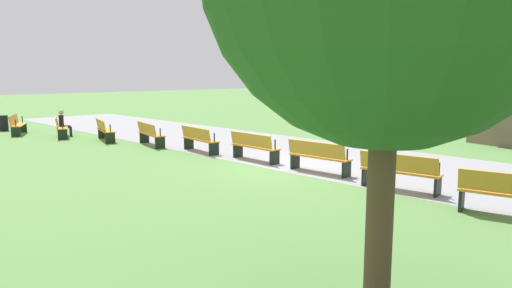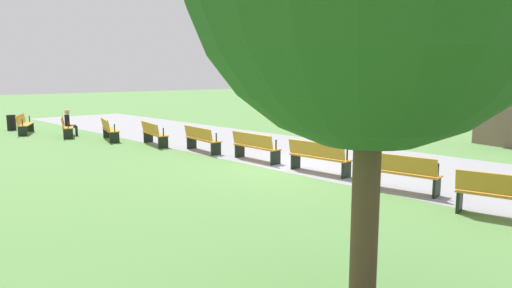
{
  "view_description": "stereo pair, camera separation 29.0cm",
  "coord_description": "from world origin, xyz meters",
  "px_view_note": "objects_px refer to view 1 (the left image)",
  "views": [
    {
      "loc": [
        8.86,
        -9.98,
        2.67
      ],
      "look_at": [
        -0.0,
        -1.25,
        0.8
      ],
      "focal_mm": 32.13,
      "sensor_mm": 36.0,
      "label": 1
    },
    {
      "loc": [
        9.06,
        -9.78,
        2.67
      ],
      "look_at": [
        -0.0,
        -1.25,
        0.8
      ],
      "focal_mm": 32.13,
      "sensor_mm": 36.0,
      "label": 2
    }
  ],
  "objects_px": {
    "bench_1": "(60,126)",
    "bench_7": "(399,171)",
    "bench_4": "(199,139)",
    "bench_0": "(17,124)",
    "bench_8": "(511,194)",
    "person_seated": "(64,122)",
    "bench_6": "(318,156)",
    "bench_3": "(150,133)",
    "trash_bin": "(4,123)",
    "bench_2": "(104,129)",
    "bench_5": "(254,146)"
  },
  "relations": [
    {
      "from": "bench_3",
      "to": "person_seated",
      "type": "xyz_separation_m",
      "value": [
        -4.98,
        -1.25,
        0.16
      ]
    },
    {
      "from": "bench_1",
      "to": "bench_4",
      "type": "distance_m",
      "value": 7.58
    },
    {
      "from": "bench_0",
      "to": "bench_4",
      "type": "distance_m",
      "value": 10.08
    },
    {
      "from": "bench_1",
      "to": "person_seated",
      "type": "xyz_separation_m",
      "value": [
        -0.13,
        0.21,
        0.16
      ]
    },
    {
      "from": "bench_2",
      "to": "trash_bin",
      "type": "distance_m",
      "value": 6.92
    },
    {
      "from": "bench_6",
      "to": "bench_7",
      "type": "height_order",
      "value": "same"
    },
    {
      "from": "bench_5",
      "to": "bench_2",
      "type": "bearing_deg",
      "value": -168.02
    },
    {
      "from": "bench_1",
      "to": "bench_5",
      "type": "distance_m",
      "value": 10.08
    },
    {
      "from": "bench_0",
      "to": "bench_1",
      "type": "xyz_separation_m",
      "value": [
        2.31,
        1.03,
        0.0
      ]
    },
    {
      "from": "person_seated",
      "to": "bench_4",
      "type": "bearing_deg",
      "value": 34.28
    },
    {
      "from": "bench_8",
      "to": "bench_6",
      "type": "bearing_deg",
      "value": 160.79
    },
    {
      "from": "bench_7",
      "to": "bench_1",
      "type": "bearing_deg",
      "value": 179.97
    },
    {
      "from": "bench_0",
      "to": "bench_2",
      "type": "xyz_separation_m",
      "value": [
        4.7,
        1.86,
        0.0
      ]
    },
    {
      "from": "trash_bin",
      "to": "bench_2",
      "type": "bearing_deg",
      "value": 15.63
    },
    {
      "from": "bench_1",
      "to": "bench_6",
      "type": "relative_size",
      "value": 1.01
    },
    {
      "from": "bench_3",
      "to": "trash_bin",
      "type": "height_order",
      "value": "bench_3"
    },
    {
      "from": "bench_1",
      "to": "bench_6",
      "type": "bearing_deg",
      "value": 31.23
    },
    {
      "from": "bench_1",
      "to": "bench_4",
      "type": "bearing_deg",
      "value": 36.02
    },
    {
      "from": "bench_7",
      "to": "bench_2",
      "type": "bearing_deg",
      "value": 177.57
    },
    {
      "from": "bench_1",
      "to": "person_seated",
      "type": "bearing_deg",
      "value": 144.13
    },
    {
      "from": "bench_4",
      "to": "bench_6",
      "type": "xyz_separation_m",
      "value": [
        5.06,
        0.21,
        0.0
      ]
    },
    {
      "from": "bench_4",
      "to": "bench_7",
      "type": "distance_m",
      "value": 7.58
    },
    {
      "from": "bench_0",
      "to": "bench_3",
      "type": "distance_m",
      "value": 7.58
    },
    {
      "from": "bench_6",
      "to": "bench_0",
      "type": "bearing_deg",
      "value": -170.43
    },
    {
      "from": "bench_7",
      "to": "bench_5",
      "type": "bearing_deg",
      "value": 170.39
    },
    {
      "from": "bench_2",
      "to": "bench_3",
      "type": "distance_m",
      "value": 2.53
    },
    {
      "from": "bench_5",
      "to": "trash_bin",
      "type": "relative_size",
      "value": 2.47
    },
    {
      "from": "bench_6",
      "to": "bench_5",
      "type": "bearing_deg",
      "value": 177.59
    },
    {
      "from": "bench_4",
      "to": "bench_8",
      "type": "xyz_separation_m",
      "value": [
        10.08,
        -0.42,
        0.0
      ]
    },
    {
      "from": "bench_0",
      "to": "bench_1",
      "type": "bearing_deg",
      "value": 50.42
    },
    {
      "from": "trash_bin",
      "to": "person_seated",
      "type": "bearing_deg",
      "value": 16.67
    },
    {
      "from": "bench_6",
      "to": "bench_8",
      "type": "distance_m",
      "value": 5.06
    },
    {
      "from": "bench_1",
      "to": "bench_7",
      "type": "relative_size",
      "value": 1.0
    },
    {
      "from": "bench_3",
      "to": "trash_bin",
      "type": "relative_size",
      "value": 2.52
    },
    {
      "from": "bench_6",
      "to": "trash_bin",
      "type": "xyz_separation_m",
      "value": [
        -16.67,
        -3.13,
        -0.1
      ]
    },
    {
      "from": "bench_2",
      "to": "trash_bin",
      "type": "height_order",
      "value": "bench_2"
    },
    {
      "from": "bench_2",
      "to": "trash_bin",
      "type": "bearing_deg",
      "value": -147.53
    },
    {
      "from": "bench_4",
      "to": "person_seated",
      "type": "bearing_deg",
      "value": -160.16
    },
    {
      "from": "bench_1",
      "to": "bench_8",
      "type": "distance_m",
      "value": 17.48
    },
    {
      "from": "bench_1",
      "to": "person_seated",
      "type": "relative_size",
      "value": 1.57
    },
    {
      "from": "person_seated",
      "to": "bench_7",
      "type": "bearing_deg",
      "value": 27.99
    },
    {
      "from": "bench_0",
      "to": "trash_bin",
      "type": "distance_m",
      "value": 1.96
    },
    {
      "from": "bench_3",
      "to": "trash_bin",
      "type": "distance_m",
      "value": 9.45
    },
    {
      "from": "bench_0",
      "to": "bench_2",
      "type": "relative_size",
      "value": 0.98
    },
    {
      "from": "bench_2",
      "to": "bench_5",
      "type": "relative_size",
      "value": 1.02
    },
    {
      "from": "bench_8",
      "to": "person_seated",
      "type": "distance_m",
      "value": 17.6
    },
    {
      "from": "bench_6",
      "to": "bench_7",
      "type": "distance_m",
      "value": 2.53
    },
    {
      "from": "bench_0",
      "to": "bench_4",
      "type": "relative_size",
      "value": 0.99
    },
    {
      "from": "bench_8",
      "to": "person_seated",
      "type": "height_order",
      "value": "person_seated"
    },
    {
      "from": "bench_4",
      "to": "bench_6",
      "type": "bearing_deg",
      "value": 9.61
    }
  ]
}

